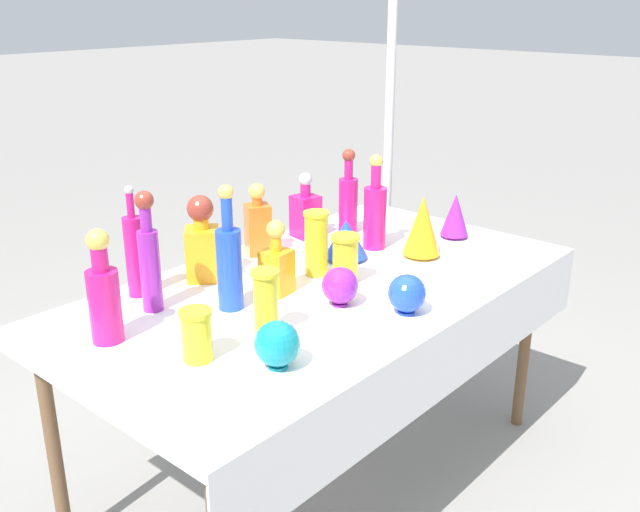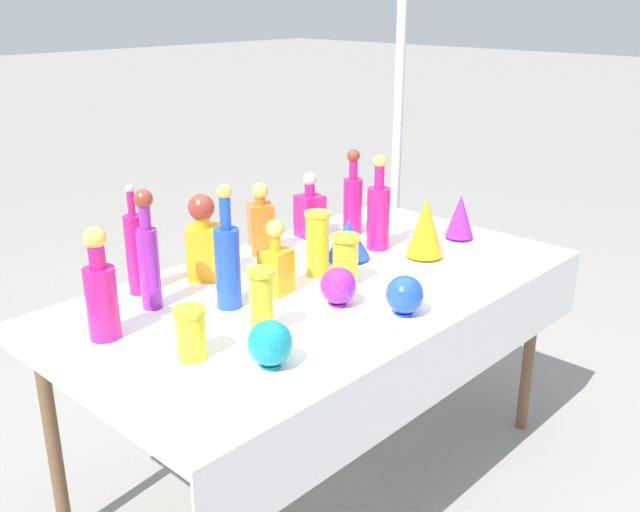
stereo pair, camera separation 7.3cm
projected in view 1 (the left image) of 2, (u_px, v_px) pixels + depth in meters
The scene contains 24 objects.
ground_plane at pixel (320, 476), 2.61m from camera, with size 40.00×40.00×0.00m, color gray.
display_table at pixel (326, 302), 2.35m from camera, with size 1.79×0.97×0.76m.
tall_bottle_0 at pixel (348, 199), 2.82m from camera, with size 0.08×0.08×0.34m.
tall_bottle_1 at pixel (149, 258), 2.11m from camera, with size 0.06×0.06×0.37m.
tall_bottle_2 at pixel (135, 253), 2.22m from camera, with size 0.06×0.06×0.36m.
tall_bottle_3 at pixel (229, 262), 2.13m from camera, with size 0.08×0.08×0.39m.
tall_bottle_4 at pixel (104, 295), 1.92m from camera, with size 0.09×0.09×0.32m.
tall_bottle_5 at pixel (375, 212), 2.65m from camera, with size 0.09×0.09×0.36m.
square_decanter_0 at pixel (277, 264), 2.25m from camera, with size 0.10×0.10×0.24m.
square_decanter_1 at pixel (202, 243), 2.35m from camera, with size 0.15×0.15×0.29m.
square_decanter_2 at pixel (306, 212), 2.79m from camera, with size 0.11×0.11×0.26m.
square_decanter_3 at pixel (258, 224), 2.59m from camera, with size 0.12×0.12×0.27m.
slender_vase_0 at pixel (266, 301), 1.97m from camera, with size 0.08×0.08×0.19m.
slender_vase_1 at pixel (316, 242), 2.40m from camera, with size 0.09×0.09×0.22m.
slender_vase_2 at pixel (197, 333), 1.84m from camera, with size 0.09×0.09×0.14m.
slender_vase_3 at pixel (345, 257), 2.33m from camera, with size 0.10×0.10×0.17m.
fluted_vase_0 at pixel (455, 215), 2.78m from camera, with size 0.11×0.11×0.18m.
fluted_vase_1 at pixel (422, 226), 2.56m from camera, with size 0.14×0.14×0.23m.
fluted_vase_2 at pixel (346, 239), 2.55m from camera, with size 0.16×0.16×0.15m.
round_bowl_0 at pixel (407, 294), 2.12m from camera, with size 0.12×0.12×0.12m.
round_bowl_1 at pixel (340, 286), 2.18m from camera, with size 0.11×0.11×0.12m.
round_bowl_2 at pixel (277, 344), 1.81m from camera, with size 0.12×0.12×0.13m.
price_tag_left at pixel (394, 331), 1.98m from camera, with size 0.06×0.01×0.04m, color white.
canopy_pole at pixel (388, 158), 3.41m from camera, with size 0.18×0.18×2.36m.
Camera 1 is at (-1.63, -1.44, 1.66)m, focal length 40.00 mm.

